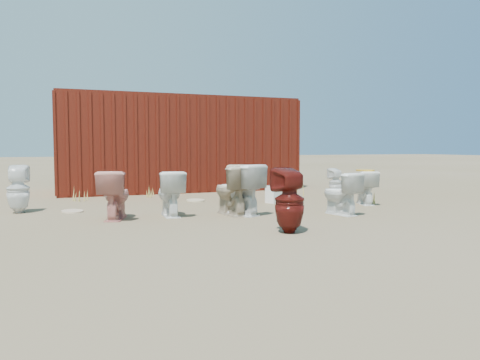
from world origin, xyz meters
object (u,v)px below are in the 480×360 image
object	(u,v)px
toilet_back_a	(18,189)
toilet_back_e	(335,183)
toilet_front_a	(170,193)
toilet_back_beige_right	(239,184)
toilet_front_maroon	(289,200)
loose_tank	(276,194)
toilet_front_e	(340,194)
toilet_back_yellowlid	(365,188)
toilet_front_pink	(115,195)
shipping_container	(176,144)
toilet_back_beige_left	(231,190)
toilet_front_c	(240,190)

from	to	relation	value
toilet_back_a	toilet_back_e	bearing A→B (deg)	-173.96
toilet_back_a	toilet_back_e	size ratio (longest dim) A/B	1.27
toilet_front_a	toilet_back_beige_right	size ratio (longest dim) A/B	0.95
toilet_front_maroon	loose_tank	world-z (taller)	toilet_front_maroon
toilet_front_e	toilet_back_yellowlid	bearing A→B (deg)	-151.26
toilet_front_maroon	toilet_back_e	xyz separation A→B (m)	(3.04, 3.58, -0.11)
toilet_front_pink	toilet_back_beige_right	distance (m)	2.88
toilet_front_maroon	toilet_back_a	world-z (taller)	toilet_front_maroon
loose_tank	shipping_container	bearing A→B (deg)	73.42
toilet_back_beige_left	toilet_back_beige_right	bearing A→B (deg)	-122.68
shipping_container	toilet_front_pink	distance (m)	5.26
toilet_front_a	toilet_front_pink	xyz separation A→B (m)	(-0.87, -0.02, 0.01)
toilet_back_yellowlid	toilet_front_c	bearing A→B (deg)	26.61
toilet_back_a	toilet_front_e	bearing A→B (deg)	160.37
toilet_front_pink	toilet_back_a	size ratio (longest dim) A/B	0.93
toilet_back_beige_left	toilet_back_yellowlid	size ratio (longest dim) A/B	1.24
toilet_front_e	toilet_back_beige_left	xyz separation A→B (m)	(-1.69, 0.66, 0.06)
toilet_front_c	toilet_back_e	size ratio (longest dim) A/B	1.31
toilet_front_pink	toilet_back_yellowlid	world-z (taller)	toilet_front_pink
toilet_front_e	toilet_back_beige_right	xyz separation A→B (m)	(-0.97, 2.15, 0.04)
toilet_back_a	toilet_back_beige_right	xyz separation A→B (m)	(4.03, -0.04, -0.02)
toilet_front_maroon	toilet_back_beige_right	bearing A→B (deg)	-105.55
toilet_front_e	toilet_back_a	xyz separation A→B (m)	(-5.00, 2.19, 0.06)
toilet_front_maroon	toilet_back_a	size ratio (longest dim) A/B	1.05
toilet_back_beige_left	shipping_container	bearing A→B (deg)	-100.24
toilet_front_e	loose_tank	size ratio (longest dim) A/B	1.41
toilet_front_pink	toilet_front_maroon	bearing A→B (deg)	153.43
toilet_front_e	loose_tank	distance (m)	2.01
toilet_back_a	toilet_back_yellowlid	bearing A→B (deg)	173.35
shipping_container	toilet_back_a	size ratio (longest dim) A/B	7.32
toilet_back_beige_left	loose_tank	distance (m)	1.98
toilet_back_beige_right	loose_tank	xyz separation A→B (m)	(0.74, -0.16, -0.22)
toilet_front_pink	toilet_front_c	bearing A→B (deg)	-169.10
toilet_back_beige_right	toilet_front_pink	bearing A→B (deg)	51.90
toilet_back_yellowlid	loose_tank	distance (m)	1.77
toilet_front_pink	toilet_back_a	world-z (taller)	toilet_back_a
toilet_front_e	toilet_back_a	world-z (taller)	toilet_back_a
toilet_front_e	toilet_back_yellowlid	xyz separation A→B (m)	(1.24, 1.02, -0.02)
toilet_front_e	toilet_front_a	bearing A→B (deg)	-28.98
toilet_front_c	toilet_back_yellowlid	world-z (taller)	toilet_front_c
toilet_front_pink	toilet_back_beige_right	xyz separation A→B (m)	(2.58, 1.28, 0.01)
toilet_front_pink	toilet_front_e	size ratio (longest dim) A/B	1.08
shipping_container	toilet_front_pink	bearing A→B (deg)	-114.41
toilet_back_a	toilet_front_pink	bearing A→B (deg)	141.79
toilet_front_pink	toilet_front_c	xyz separation A→B (m)	(1.98, -0.28, 0.04)
shipping_container	toilet_back_e	size ratio (longest dim) A/B	9.31
toilet_front_a	toilet_back_a	world-z (taller)	toilet_back_a
toilet_front_pink	toilet_back_beige_right	size ratio (longest dim) A/B	0.98
toilet_back_a	loose_tank	xyz separation A→B (m)	(4.77, -0.20, -0.23)
shipping_container	toilet_back_e	bearing A→B (deg)	-47.81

